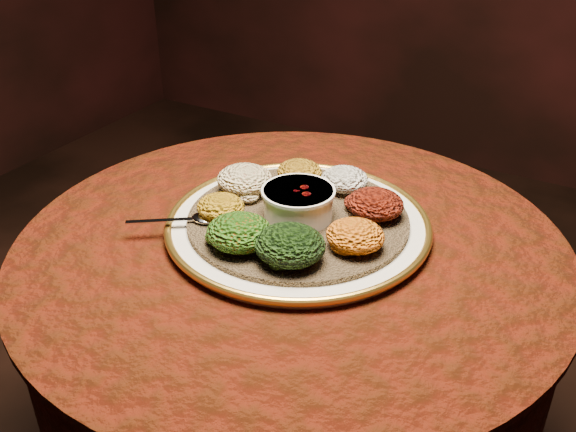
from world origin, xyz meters
The scene contains 13 objects.
table centered at (0.00, 0.00, 0.55)m, with size 0.96×0.96×0.73m.
platter centered at (0.00, 0.03, 0.75)m, with size 0.57×0.57×0.02m.
injera centered at (0.00, 0.03, 0.76)m, with size 0.39×0.39×0.01m, color brown.
stew_bowl centered at (0.00, 0.03, 0.79)m, with size 0.13×0.13×0.05m.
spoon centered at (-0.15, -0.07, 0.77)m, with size 0.14×0.10×0.01m.
portion_ayib centered at (0.02, 0.17, 0.78)m, with size 0.09×0.09×0.04m, color silver.
portion_kitfo centered at (0.11, 0.10, 0.79)m, with size 0.10×0.09×0.05m, color black.
portion_tikil centered at (0.12, -0.01, 0.79)m, with size 0.10×0.09×0.05m, color #A9730E.
portion_gomen centered at (0.05, -0.09, 0.79)m, with size 0.11×0.11×0.05m, color black.
portion_mixveg centered at (-0.04, -0.10, 0.79)m, with size 0.11×0.10×0.05m, color #963709.
portion_kik centered at (-0.12, -0.03, 0.78)m, with size 0.08×0.08×0.04m, color #AE760F.
portion_timatim centered at (-0.14, 0.07, 0.79)m, with size 0.11×0.10×0.05m, color maroon.
portion_shiro centered at (-0.07, 0.15, 0.78)m, with size 0.09×0.08×0.04m, color #9B6C12.
Camera 1 is at (0.46, -0.82, 1.33)m, focal length 40.00 mm.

